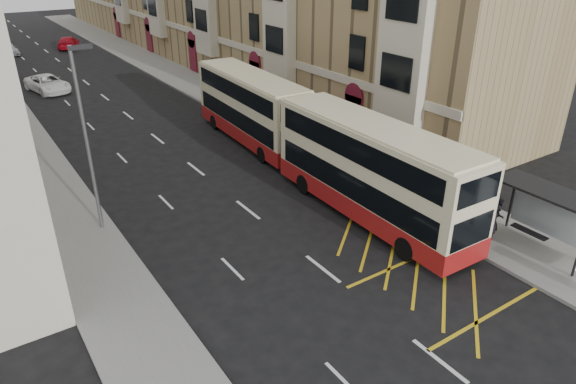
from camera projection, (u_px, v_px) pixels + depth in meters
ground at (394, 325)px, 17.45m from camera, size 200.00×200.00×0.00m
pavement_right at (213, 93)px, 43.79m from camera, size 4.00×120.00×0.15m
pavement_left at (14, 125)px, 36.04m from camera, size 3.00×120.00×0.15m
kerb_right at (191, 96)px, 42.79m from camera, size 0.25×120.00×0.15m
kerb_left at (37, 122)px, 36.79m from camera, size 0.25×120.00×0.15m
road_markings at (73, 72)px, 51.01m from camera, size 10.00×110.00×0.01m
bus_shelter at (558, 210)px, 20.39m from camera, size 1.65×4.25×2.70m
guard_railing at (405, 194)px, 24.49m from camera, size 0.06×6.56×1.01m
street_lamp_near at (86, 132)px, 21.19m from camera, size 0.93×0.18×8.00m
double_decker_front at (371, 171)px, 23.35m from camera, size 2.85×11.51×4.57m
double_decker_rear at (252, 108)px, 32.45m from camera, size 3.10×11.09×4.38m
pedestrian_near at (494, 222)px, 21.94m from camera, size 0.69×0.66×1.60m
pedestrian_mid at (498, 214)px, 22.61m from camera, size 0.91×0.82×1.55m
pedestrian_far at (405, 189)px, 24.57m from camera, size 1.13×0.87×1.79m
white_van at (48, 84)px, 44.02m from camera, size 3.40×5.53×1.43m
car_silver at (7, 49)px, 58.20m from camera, size 2.39×4.56×1.48m
car_red at (68, 43)px, 61.77m from camera, size 3.55×5.27×1.42m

